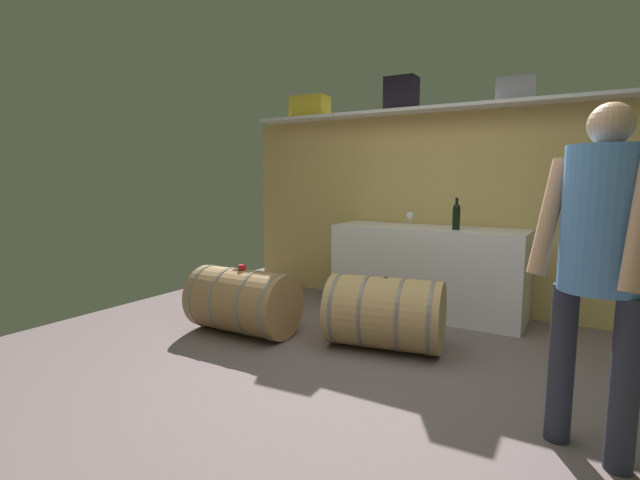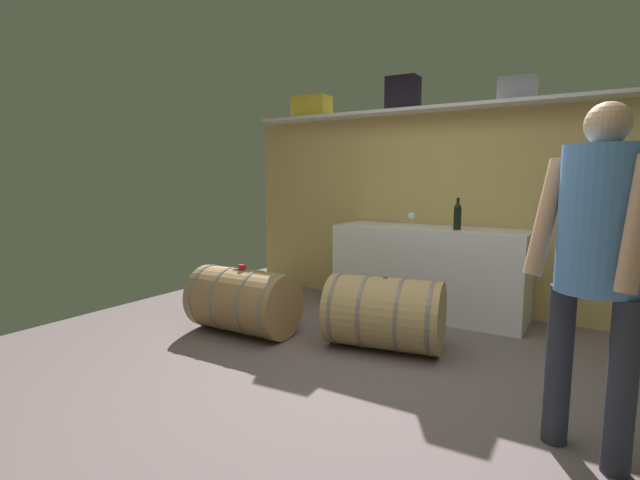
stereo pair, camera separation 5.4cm
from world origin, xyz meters
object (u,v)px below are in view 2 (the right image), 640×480
(toolcase_black, at_px, (403,94))
(work_cabinet, at_px, (429,271))
(wine_barrel_far, at_px, (385,313))
(toolcase_yellow, at_px, (312,107))
(wine_barrel_near, at_px, (243,301))
(tasting_cup, at_px, (243,267))
(toolcase_grey, at_px, (517,89))
(wine_bottle_dark, at_px, (457,216))
(wine_glass, at_px, (411,216))
(winemaker_pouring, at_px, (598,247))

(toolcase_black, bearing_deg, work_cabinet, -29.80)
(work_cabinet, bearing_deg, wine_barrel_far, -88.53)
(work_cabinet, bearing_deg, toolcase_yellow, 171.93)
(wine_barrel_near, xyz_separation_m, tasting_cup, (-0.00, 0.00, 0.30))
(toolcase_yellow, distance_m, toolcase_grey, 2.20)
(wine_barrel_far, bearing_deg, wine_barrel_near, -176.65)
(tasting_cup, bearing_deg, work_cabinet, 49.87)
(toolcase_grey, bearing_deg, wine_bottle_dark, -144.54)
(wine_barrel_far, distance_m, tasting_cup, 1.27)
(toolcase_black, xyz_separation_m, wine_barrel_near, (-0.78, -1.61, -1.91))
(toolcase_black, bearing_deg, wine_barrel_far, -73.70)
(toolcase_yellow, height_order, toolcase_grey, toolcase_yellow)
(toolcase_yellow, xyz_separation_m, wine_glass, (1.27, -0.12, -1.19))
(toolcase_grey, height_order, wine_bottle_dark, toolcase_grey)
(work_cabinet, bearing_deg, toolcase_grey, 17.02)
(toolcase_black, height_order, wine_barrel_far, toolcase_black)
(toolcase_grey, distance_m, tasting_cup, 2.91)
(wine_bottle_dark, xyz_separation_m, wine_barrel_far, (-0.26, -1.00, -0.71))
(work_cabinet, xyz_separation_m, tasting_cup, (-1.17, -1.39, 0.15))
(toolcase_yellow, distance_m, wine_barrel_far, 2.74)
(wine_glass, bearing_deg, wine_barrel_near, -122.51)
(work_cabinet, relative_size, wine_barrel_near, 2.02)
(toolcase_black, xyz_separation_m, work_cabinet, (0.40, -0.21, -1.76))
(toolcase_yellow, distance_m, winemaker_pouring, 3.82)
(wine_glass, height_order, winemaker_pouring, winemaker_pouring)
(toolcase_grey, bearing_deg, work_cabinet, -165.55)
(toolcase_black, relative_size, wine_barrel_far, 0.34)
(toolcase_grey, relative_size, wine_barrel_far, 0.33)
(work_cabinet, distance_m, wine_glass, 0.58)
(wine_barrel_far, distance_m, winemaker_pouring, 1.80)
(wine_barrel_far, xyz_separation_m, winemaker_pouring, (1.42, -0.84, 0.74))
(wine_glass, height_order, wine_barrel_far, wine_glass)
(toolcase_yellow, bearing_deg, winemaker_pouring, -40.63)
(toolcase_yellow, height_order, toolcase_black, toolcase_black)
(work_cabinet, bearing_deg, tasting_cup, -130.13)
(toolcase_grey, bearing_deg, toolcase_yellow, 177.43)
(toolcase_grey, height_order, winemaker_pouring, toolcase_grey)
(toolcase_yellow, relative_size, wine_barrel_far, 0.43)
(wine_glass, xyz_separation_m, winemaker_pouring, (1.67, -2.03, 0.07))
(toolcase_black, xyz_separation_m, wine_bottle_dark, (0.69, -0.32, -1.20))
(toolcase_black, height_order, wine_barrel_near, toolcase_black)
(wine_glass, relative_size, winemaker_pouring, 0.08)
(wine_barrel_near, distance_m, tasting_cup, 0.30)
(wine_bottle_dark, xyz_separation_m, winemaker_pouring, (1.15, -1.84, 0.03))
(toolcase_black, distance_m, wine_bottle_dark, 1.42)
(toolcase_yellow, height_order, wine_barrel_near, toolcase_yellow)
(wine_barrel_near, bearing_deg, toolcase_black, 63.23)
(toolcase_grey, bearing_deg, wine_barrel_far, -119.40)
(wine_glass, xyz_separation_m, wine_barrel_near, (-0.95, -1.49, -0.67))
(wine_glass, relative_size, wine_barrel_near, 0.15)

